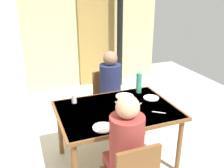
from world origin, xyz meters
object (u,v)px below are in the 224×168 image
at_px(chair_far_diner, 107,97).
at_px(person_near_diner, 126,142).
at_px(water_bottle_green_near, 139,82).
at_px(dining_table, 117,114).
at_px(person_far_diner, 111,82).

relative_size(chair_far_diner, person_near_diner, 1.13).
xyz_separation_m(chair_far_diner, water_bottle_green_near, (0.26, -0.49, 0.37)).
bearing_deg(chair_far_diner, dining_table, 77.15).
xyz_separation_m(person_far_diner, water_bottle_green_near, (0.26, -0.36, 0.09)).
bearing_deg(person_far_diner, chair_far_diner, -90.00).
relative_size(person_far_diner, water_bottle_green_near, 2.58).
distance_m(chair_far_diner, person_near_diner, 1.61).
height_order(chair_far_diner, person_far_diner, person_far_diner).
height_order(chair_far_diner, person_near_diner, person_near_diner).
bearing_deg(dining_table, person_near_diner, -105.70).
relative_size(dining_table, person_near_diner, 1.75).
height_order(person_far_diner, water_bottle_green_near, person_far_diner).
height_order(dining_table, chair_far_diner, chair_far_diner).
height_order(person_near_diner, water_bottle_green_near, person_near_diner).
bearing_deg(water_bottle_green_near, dining_table, -142.79).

